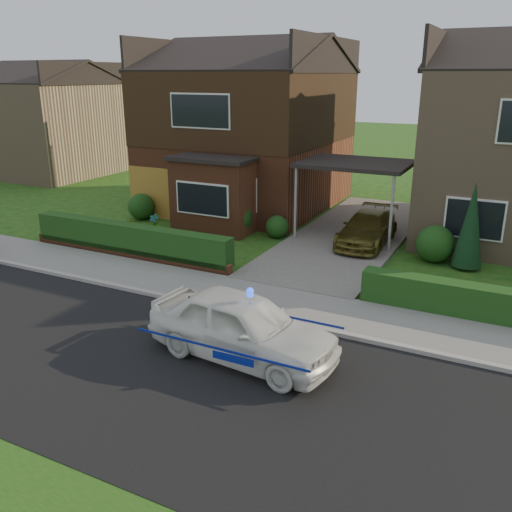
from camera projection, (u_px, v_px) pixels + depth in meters
The scene contains 21 objects.
ground at pixel (187, 377), 10.77m from camera, with size 120.00×120.00×0.00m, color #154913.
road at pixel (187, 377), 10.77m from camera, with size 60.00×6.00×0.02m, color black.
kerb at pixel (256, 316), 13.34m from camera, with size 60.00×0.16×0.12m, color #9E9993.
sidewalk at pixel (273, 301), 14.23m from camera, with size 60.00×2.00×0.10m, color slate.
driveway at pixel (352, 235), 20.07m from camera, with size 3.80×12.00×0.12m, color #666059.
house_left at pixel (249, 120), 23.78m from camera, with size 7.50×9.53×7.25m.
carport_link at pixel (355, 165), 19.20m from camera, with size 3.80×3.00×2.77m.
garage_door at pixel (152, 193), 22.37m from camera, with size 2.20×0.10×2.10m, color olive.
dwarf_wall at pixel (128, 253), 17.66m from camera, with size 7.70×0.25×0.36m, color brown.
hedge_left at pixel (131, 257), 17.85m from camera, with size 7.50×0.55×0.90m, color #133B14.
shrub_left_far at pixel (141, 207), 22.25m from camera, with size 1.08×1.08×1.08m, color #133B14.
shrub_left_mid at pixel (235, 217), 20.13m from camera, with size 1.32×1.32×1.32m, color #133B14.
shrub_left_near at pixel (277, 227), 19.79m from camera, with size 0.84×0.84×0.84m, color #133B14.
shrub_right_near at pixel (435, 244), 17.19m from camera, with size 1.20×1.20×1.20m, color #133B14.
conifer_a at pixel (471, 228), 16.37m from camera, with size 0.90×0.90×2.60m, color black.
neighbour_left at pixel (51, 129), 31.97m from camera, with size 6.50×7.00×5.20m, color #9C7D5F.
police_car at pixel (242, 327), 11.30m from camera, with size 3.83×4.31×1.58m.
driveway_car at pixel (367, 228), 18.69m from camera, with size 1.52×3.73×1.08m, color brown.
potted_plant_a at pixel (155, 224), 20.31m from camera, with size 0.39×0.26×0.74m, color gray.
potted_plant_b at pixel (129, 230), 19.61m from camera, with size 0.40×0.32×0.72m, color gray.
potted_plant_c at pixel (117, 238), 18.64m from camera, with size 0.39×0.39×0.70m, color gray.
Camera 1 is at (5.45, -7.82, 5.73)m, focal length 38.00 mm.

